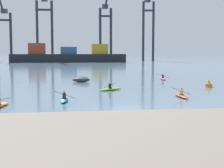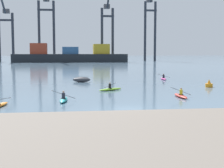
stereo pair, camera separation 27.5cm
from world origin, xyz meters
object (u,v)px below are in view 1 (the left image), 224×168
(gantry_crane_west_mid, at_px, (44,21))
(container_barge, at_px, (69,56))
(kayak_lime, at_px, (110,89))
(gantry_crane_east, at_px, (149,21))
(gantry_crane_west, at_px, (4,28))
(capsized_dinghy, at_px, (81,80))
(kayak_red, at_px, (181,95))
(kayak_teal, at_px, (64,99))
(channel_buoy, at_px, (209,84))
(gantry_crane_east_mid, at_px, (106,25))
(kayak_magenta, at_px, (163,78))

(gantry_crane_west_mid, bearing_deg, container_barge, -49.74)
(container_barge, height_order, kayak_lime, container_barge)
(gantry_crane_east, bearing_deg, gantry_crane_west, -177.59)
(gantry_crane_west_mid, relative_size, capsized_dinghy, 13.50)
(container_barge, height_order, kayak_red, container_barge)
(container_barge, height_order, kayak_teal, container_barge)
(gantry_crane_west, distance_m, kayak_lime, 128.81)
(gantry_crane_west, distance_m, channel_buoy, 130.82)
(container_barge, distance_m, gantry_crane_west_mid, 23.51)
(gantry_crane_east_mid, distance_m, gantry_crane_east, 23.48)
(container_barge, bearing_deg, kayak_magenta, -81.64)
(container_barge, height_order, kayak_magenta, container_barge)
(gantry_crane_east, bearing_deg, kayak_magenta, -102.81)
(capsized_dinghy, xyz_separation_m, kayak_lime, (2.86, -11.17, -0.18))
(kayak_teal, xyz_separation_m, kayak_magenta, (15.57, 21.99, 0.00))
(gantry_crane_west, bearing_deg, kayak_teal, -77.84)
(kayak_teal, height_order, kayak_lime, kayak_lime)
(channel_buoy, distance_m, kayak_teal, 20.45)
(capsized_dinghy, distance_m, kayak_lime, 11.54)
(gantry_crane_west, xyz_separation_m, gantry_crane_east, (69.37, 2.92, 4.16))
(gantry_crane_east, bearing_deg, kayak_red, -102.63)
(gantry_crane_west_mid, relative_size, kayak_magenta, 10.82)
(capsized_dinghy, bearing_deg, kayak_teal, -97.03)
(kayak_red, xyz_separation_m, kayak_lime, (-6.06, 6.69, 0.00))
(gantry_crane_west, xyz_separation_m, gantry_crane_west_mid, (18.52, 1.29, 3.39))
(kayak_red, bearing_deg, kayak_teal, -174.22)
(gantry_crane_west_mid, xyz_separation_m, gantry_crane_east, (50.85, 1.63, 0.76))
(gantry_crane_east_mid, relative_size, channel_buoy, 35.22)
(kayak_red, xyz_separation_m, kayak_magenta, (4.31, 20.85, 0.00))
(gantry_crane_east_mid, relative_size, kayak_lime, 11.24)
(gantry_crane_west, height_order, gantry_crane_west_mid, gantry_crane_west_mid)
(kayak_red, bearing_deg, gantry_crane_west_mid, 99.09)
(container_barge, xyz_separation_m, kayak_lime, (3.96, -111.72, -2.58))
(gantry_crane_west, bearing_deg, kayak_red, -73.10)
(gantry_crane_east, bearing_deg, kayak_teal, -107.03)
(container_barge, bearing_deg, gantry_crane_west, 158.38)
(container_barge, bearing_deg, channel_buoy, -81.35)
(gantry_crane_west, bearing_deg, gantry_crane_east_mid, -4.66)
(kayak_lime, bearing_deg, capsized_dinghy, 104.36)
(gantry_crane_east, height_order, kayak_magenta, gantry_crane_east)
(kayak_lime, bearing_deg, kayak_teal, -123.61)
(gantry_crane_west, relative_size, kayak_red, 8.98)
(capsized_dinghy, bearing_deg, channel_buoy, -30.52)
(container_barge, height_order, channel_buoy, container_barge)
(kayak_magenta, bearing_deg, kayak_red, -101.67)
(gantry_crane_east, xyz_separation_m, kayak_lime, (-35.88, -126.35, -19.56))
(container_barge, bearing_deg, gantry_crane_east, 20.15)
(channel_buoy, xyz_separation_m, kayak_magenta, (-2.36, 12.17, -0.19))
(gantry_crane_west, bearing_deg, container_barge, -21.62)
(kayak_red, bearing_deg, kayak_magenta, 78.33)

